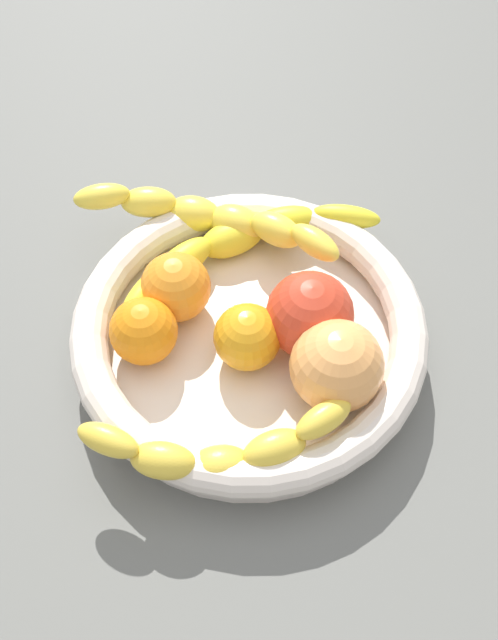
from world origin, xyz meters
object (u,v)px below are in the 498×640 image
(banana_draped_right, at_px, (212,218))
(tomato_red, at_px, (310,315))
(banana_arching_top, at_px, (219,452))
(orange_mid_left, at_px, (144,331))
(orange_front, at_px, (176,287))
(fruit_bowl, at_px, (249,336))
(peach_blush, at_px, (337,366))
(banana_draped_left, at_px, (238,243))
(orange_mid_right, at_px, (249,337))

(banana_draped_right, distance_m, tomato_red, 0.14)
(banana_arching_top, relative_size, orange_mid_left, 3.71)
(orange_mid_left, bearing_deg, banana_arching_top, 125.59)
(tomato_red, bearing_deg, orange_front, -11.49)
(fruit_bowl, height_order, orange_mid_left, orange_mid_left)
(orange_mid_left, bearing_deg, peach_blush, 170.86)
(orange_mid_left, distance_m, peach_blush, 0.16)
(banana_draped_right, xyz_separation_m, banana_arching_top, (-0.03, 0.23, -0.00))
(peach_blush, bearing_deg, banana_arching_top, 42.24)
(orange_front, bearing_deg, fruit_bowl, 156.40)
(tomato_red, distance_m, peach_blush, 0.05)
(banana_draped_left, height_order, banana_draped_right, banana_draped_right)
(fruit_bowl, bearing_deg, banana_arching_top, 84.28)
(orange_mid_left, xyz_separation_m, peach_blush, (-0.16, 0.03, 0.01))
(banana_draped_right, xyz_separation_m, orange_front, (0.02, 0.08, -0.00))
(peach_blush, bearing_deg, orange_mid_right, -21.07)
(banana_arching_top, bearing_deg, tomato_red, -116.21)
(orange_mid_right, bearing_deg, banana_draped_left, -79.50)
(orange_front, bearing_deg, orange_mid_left, 66.20)
(tomato_red, height_order, peach_blush, peach_blush)
(orange_front, xyz_separation_m, peach_blush, (-0.14, 0.07, 0.01))
(banana_draped_right, distance_m, orange_front, 0.08)
(orange_mid_left, bearing_deg, orange_front, -113.80)
(orange_mid_left, height_order, peach_blush, peach_blush)
(fruit_bowl, xyz_separation_m, peach_blush, (-0.07, 0.04, 0.03))
(banana_draped_right, distance_m, orange_mid_right, 0.13)
(banana_arching_top, height_order, orange_mid_left, orange_mid_left)
(banana_arching_top, bearing_deg, fruit_bowl, -95.72)
(banana_draped_right, height_order, orange_front, orange_front)
(fruit_bowl, bearing_deg, banana_draped_right, -68.09)
(orange_front, relative_size, orange_mid_right, 1.08)
(orange_mid_left, distance_m, tomato_red, 0.14)
(banana_draped_right, bearing_deg, peach_blush, 127.67)
(fruit_bowl, xyz_separation_m, orange_mid_right, (-0.00, 0.02, 0.02))
(banana_draped_right, bearing_deg, orange_mid_left, 71.32)
(banana_arching_top, height_order, tomato_red, tomato_red)
(banana_draped_left, xyz_separation_m, orange_mid_right, (-0.02, 0.10, 0.01))
(banana_arching_top, relative_size, tomato_red, 2.89)
(orange_mid_right, bearing_deg, orange_front, -33.35)
(fruit_bowl, relative_size, banana_arching_top, 1.42)
(banana_draped_right, xyz_separation_m, peach_blush, (-0.12, 0.15, 0.00))
(banana_draped_right, bearing_deg, orange_mid_right, 110.08)
(banana_draped_left, distance_m, banana_draped_right, 0.03)
(banana_draped_left, relative_size, banana_draped_right, 0.90)
(fruit_bowl, distance_m, orange_mid_right, 0.03)
(fruit_bowl, distance_m, banana_arching_top, 0.12)
(banana_draped_left, bearing_deg, peach_blush, 124.45)
(banana_draped_right, relative_size, orange_mid_left, 4.35)
(orange_front, bearing_deg, banana_draped_left, -128.14)
(banana_arching_top, distance_m, peach_blush, 0.11)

